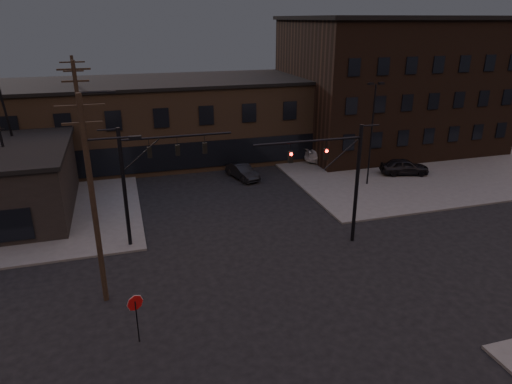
# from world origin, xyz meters

# --- Properties ---
(ground) EXTENTS (140.00, 140.00, 0.00)m
(ground) POSITION_xyz_m (0.00, 0.00, 0.00)
(ground) COLOR black
(ground) RESTS_ON ground
(sidewalk_ne) EXTENTS (30.00, 30.00, 0.15)m
(sidewalk_ne) POSITION_xyz_m (22.00, 22.00, 0.07)
(sidewalk_ne) COLOR #474744
(sidewalk_ne) RESTS_ON ground
(building_row) EXTENTS (40.00, 12.00, 8.00)m
(building_row) POSITION_xyz_m (0.00, 28.00, 4.00)
(building_row) COLOR #4B3928
(building_row) RESTS_ON ground
(building_right) EXTENTS (22.00, 16.00, 14.00)m
(building_right) POSITION_xyz_m (22.00, 26.00, 7.00)
(building_right) COLOR black
(building_right) RESTS_ON ground
(traffic_signal_near) EXTENTS (7.12, 0.24, 8.00)m
(traffic_signal_near) POSITION_xyz_m (5.36, 4.50, 4.93)
(traffic_signal_near) COLOR black
(traffic_signal_near) RESTS_ON ground
(traffic_signal_far) EXTENTS (7.12, 0.24, 8.00)m
(traffic_signal_far) POSITION_xyz_m (-6.72, 8.00, 5.01)
(traffic_signal_far) COLOR black
(traffic_signal_far) RESTS_ON ground
(stop_sign) EXTENTS (0.72, 0.33, 2.48)m
(stop_sign) POSITION_xyz_m (-8.00, -1.99, 1.84)
(stop_sign) COLOR black
(stop_sign) RESTS_ON ground
(utility_pole_near) EXTENTS (3.70, 0.28, 11.00)m
(utility_pole_near) POSITION_xyz_m (-9.43, 2.00, 5.87)
(utility_pole_near) COLOR black
(utility_pole_near) RESTS_ON ground
(utility_pole_mid) EXTENTS (3.70, 0.28, 11.50)m
(utility_pole_mid) POSITION_xyz_m (-10.44, 14.00, 6.13)
(utility_pole_mid) COLOR black
(utility_pole_mid) RESTS_ON ground
(utility_pole_far) EXTENTS (2.20, 0.28, 11.00)m
(utility_pole_far) POSITION_xyz_m (-11.50, 26.00, 5.78)
(utility_pole_far) COLOR black
(utility_pole_far) RESTS_ON ground
(lot_light_a) EXTENTS (1.50, 0.28, 9.14)m
(lot_light_a) POSITION_xyz_m (13.00, 14.00, 5.51)
(lot_light_a) COLOR black
(lot_light_a) RESTS_ON ground
(lot_light_b) EXTENTS (1.50, 0.28, 9.14)m
(lot_light_b) POSITION_xyz_m (19.00, 19.00, 5.51)
(lot_light_b) COLOR black
(lot_light_b) RESTS_ON ground
(parked_car_lot_a) EXTENTS (4.81, 2.97, 1.53)m
(parked_car_lot_a) POSITION_xyz_m (17.73, 15.39, 0.91)
(parked_car_lot_a) COLOR black
(parked_car_lot_a) RESTS_ON sidewalk_ne
(parked_car_lot_b) EXTENTS (5.15, 2.14, 1.49)m
(parked_car_lot_b) POSITION_xyz_m (12.64, 21.47, 0.89)
(parked_car_lot_b) COLOR silver
(parked_car_lot_b) RESTS_ON sidewalk_ne
(car_crossing) EXTENTS (2.55, 4.41, 1.37)m
(car_crossing) POSITION_xyz_m (2.68, 19.05, 0.69)
(car_crossing) COLOR black
(car_crossing) RESTS_ON ground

